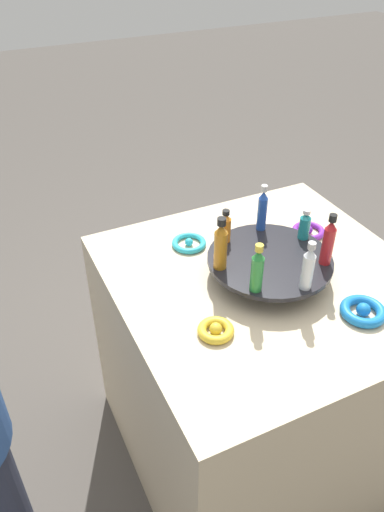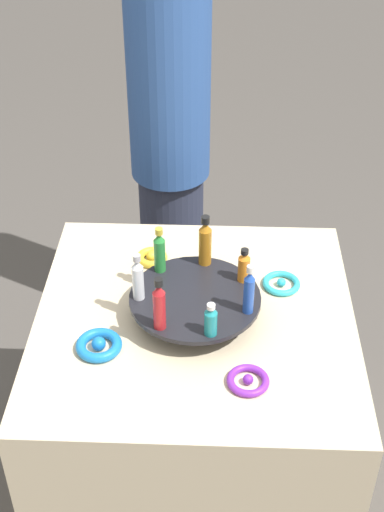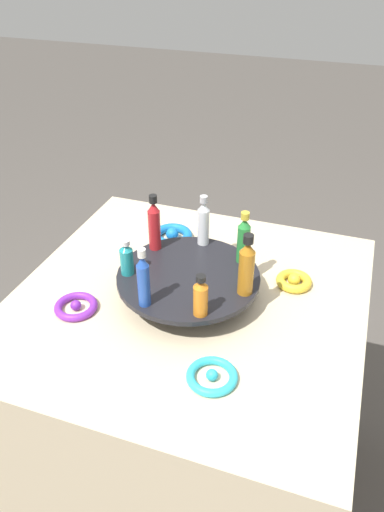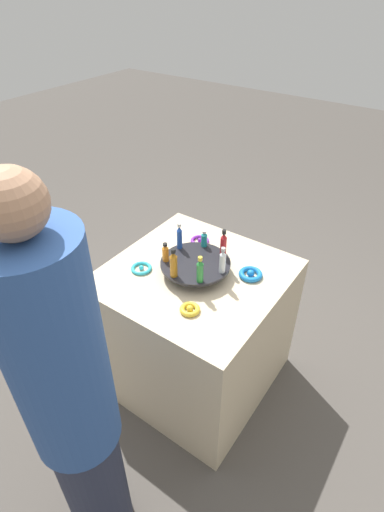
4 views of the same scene
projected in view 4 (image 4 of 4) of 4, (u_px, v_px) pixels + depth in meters
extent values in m
plane|color=#4C4742|center=(195.00, 373.00, 2.34)|extent=(12.00, 12.00, 0.00)
cube|color=beige|center=(195.00, 328.00, 2.12)|extent=(0.81, 0.81, 0.75)
cylinder|color=black|center=(195.00, 272.00, 1.89)|extent=(0.18, 0.18, 0.01)
cylinder|color=black|center=(195.00, 268.00, 1.88)|extent=(0.10, 0.10, 0.04)
cylinder|color=black|center=(195.00, 263.00, 1.86)|extent=(0.33, 0.33, 0.01)
cylinder|color=#B21E23|center=(223.00, 247.00, 1.87)|extent=(0.03, 0.03, 0.10)
cone|color=#B21E23|center=(224.00, 236.00, 1.83)|extent=(0.03, 0.03, 0.02)
cylinder|color=black|center=(224.00, 232.00, 1.82)|extent=(0.02, 0.02, 0.02)
cylinder|color=teal|center=(204.00, 240.00, 1.94)|extent=(0.03, 0.03, 0.06)
cone|color=teal|center=(204.00, 234.00, 1.92)|extent=(0.03, 0.03, 0.01)
cylinder|color=silver|center=(204.00, 232.00, 1.91)|extent=(0.02, 0.02, 0.01)
cylinder|color=#234CAD|center=(179.00, 239.00, 1.92)|extent=(0.03, 0.03, 0.10)
cone|color=#234CAD|center=(179.00, 229.00, 1.89)|extent=(0.03, 0.03, 0.02)
cylinder|color=silver|center=(179.00, 225.00, 1.87)|extent=(0.02, 0.02, 0.02)
cylinder|color=orange|center=(166.00, 254.00, 1.85)|extent=(0.03, 0.03, 0.07)
cone|color=orange|center=(165.00, 247.00, 1.82)|extent=(0.03, 0.03, 0.02)
cylinder|color=black|center=(165.00, 245.00, 1.81)|extent=(0.02, 0.02, 0.01)
cylinder|color=#AD6B19|center=(174.00, 266.00, 1.75)|extent=(0.03, 0.03, 0.10)
cone|color=#AD6B19|center=(173.00, 255.00, 1.71)|extent=(0.03, 0.03, 0.02)
cylinder|color=black|center=(173.00, 251.00, 1.70)|extent=(0.02, 0.02, 0.02)
cylinder|color=#288438|center=(200.00, 273.00, 1.72)|extent=(0.03, 0.03, 0.09)
cone|color=#288438|center=(200.00, 262.00, 1.68)|extent=(0.03, 0.03, 0.02)
cylinder|color=gold|center=(200.00, 259.00, 1.67)|extent=(0.02, 0.02, 0.02)
cylinder|color=silver|center=(222.00, 263.00, 1.77)|extent=(0.03, 0.03, 0.09)
cone|color=silver|center=(223.00, 253.00, 1.74)|extent=(0.03, 0.03, 0.02)
cylinder|color=#B2B2B7|center=(223.00, 249.00, 1.73)|extent=(0.02, 0.02, 0.02)
torus|color=gold|center=(190.00, 309.00, 1.68)|extent=(0.09, 0.09, 0.02)
sphere|color=gold|center=(190.00, 309.00, 1.68)|extent=(0.03, 0.03, 0.03)
torus|color=blue|center=(251.00, 274.00, 1.87)|extent=(0.11, 0.11, 0.02)
sphere|color=blue|center=(251.00, 273.00, 1.87)|extent=(0.03, 0.03, 0.03)
torus|color=purple|center=(200.00, 241.00, 2.10)|extent=(0.10, 0.10, 0.02)
sphere|color=purple|center=(200.00, 240.00, 2.10)|extent=(0.02, 0.02, 0.02)
torus|color=#2DB7CC|center=(141.00, 268.00, 1.91)|extent=(0.10, 0.10, 0.02)
sphere|color=#2DB7CC|center=(141.00, 268.00, 1.91)|extent=(0.02, 0.02, 0.02)
cylinder|color=#282D42|center=(95.00, 480.00, 1.53)|extent=(0.23, 0.23, 0.68)
cylinder|color=#2D5193|center=(56.00, 355.00, 1.10)|extent=(0.28, 0.28, 0.78)
sphere|color=#A87A5B|center=(10.00, 204.00, 0.82)|extent=(0.16, 0.16, 0.16)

